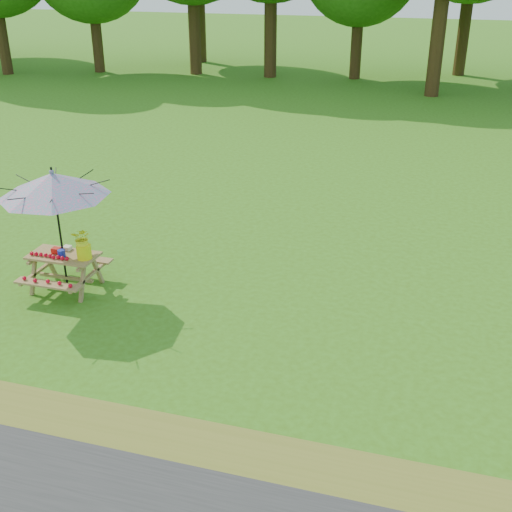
# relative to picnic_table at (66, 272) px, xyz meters

# --- Properties ---
(ground) EXTENTS (120.00, 120.00, 0.00)m
(ground) POSITION_rel_picnic_table_xyz_m (-0.44, -0.50, -0.33)
(ground) COLOR #3B6A14
(ground) RESTS_ON ground
(picnic_table) EXTENTS (1.20, 1.32, 0.67)m
(picnic_table) POSITION_rel_picnic_table_xyz_m (0.00, 0.00, 0.00)
(picnic_table) COLOR olive
(picnic_table) RESTS_ON ground
(patio_umbrella) EXTENTS (2.29, 2.29, 2.25)m
(patio_umbrella) POSITION_rel_picnic_table_xyz_m (0.00, 0.00, 1.62)
(patio_umbrella) COLOR black
(patio_umbrella) RESTS_ON ground
(produce_bins) EXTENTS (0.31, 0.42, 0.13)m
(produce_bins) POSITION_rel_picnic_table_xyz_m (-0.04, 0.02, 0.40)
(produce_bins) COLOR red
(produce_bins) RESTS_ON picnic_table
(tomatoes_row) EXTENTS (0.77, 0.13, 0.07)m
(tomatoes_row) POSITION_rel_picnic_table_xyz_m (-0.15, -0.18, 0.38)
(tomatoes_row) COLOR red
(tomatoes_row) RESTS_ON picnic_table
(flower_bucket) EXTENTS (0.39, 0.35, 0.57)m
(flower_bucket) POSITION_rel_picnic_table_xyz_m (0.44, -0.03, 0.65)
(flower_bucket) COLOR #FBF20D
(flower_bucket) RESTS_ON picnic_table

